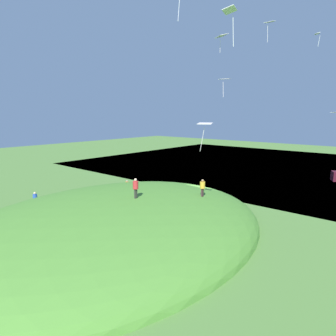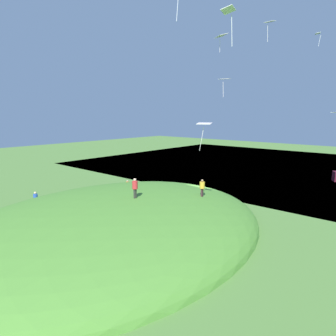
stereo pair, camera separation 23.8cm
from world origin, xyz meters
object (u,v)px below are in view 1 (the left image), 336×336
(person_on_hilltop, at_px, (136,186))
(person_near_shore, at_px, (35,198))
(kite_8, at_px, (270,23))
(kite_1, at_px, (317,35))
(kite_5, at_px, (230,12))
(person_walking_path, at_px, (127,185))
(kite_4, at_px, (335,113))
(kite_10, at_px, (224,80))
(kite_6, at_px, (205,125))
(person_watching_kites, at_px, (202,186))
(kite_0, at_px, (221,36))

(person_on_hilltop, bearing_deg, person_near_shore, 97.44)
(person_on_hilltop, relative_size, kite_8, 0.98)
(kite_1, distance_m, kite_5, 15.61)
(person_walking_path, relative_size, kite_4, 1.18)
(kite_10, bearing_deg, kite_8, 106.40)
(person_on_hilltop, relative_size, kite_6, 0.75)
(kite_5, xyz_separation_m, kite_8, (-10.14, -1.63, 1.90))
(person_on_hilltop, height_order, kite_5, kite_5)
(kite_4, distance_m, kite_6, 15.47)
(person_near_shore, bearing_deg, person_watching_kites, -102.41)
(kite_5, bearing_deg, person_walking_path, -112.69)
(kite_10, bearing_deg, kite_4, 131.31)
(kite_0, height_order, kite_8, kite_8)
(kite_0, relative_size, kite_6, 0.65)
(person_on_hilltop, bearing_deg, kite_8, -32.87)
(kite_5, bearing_deg, kite_4, 169.35)
(kite_0, xyz_separation_m, kite_8, (-3.85, 2.65, 1.43))
(person_watching_kites, height_order, kite_5, kite_5)
(kite_8, bearing_deg, kite_10, -73.60)
(kite_1, height_order, kite_10, kite_1)
(kite_10, bearing_deg, person_watching_kites, 4.94)
(person_walking_path, height_order, kite_1, kite_1)
(kite_8, distance_m, kite_10, 6.16)
(kite_0, bearing_deg, person_on_hilltop, -27.15)
(kite_0, bearing_deg, kite_10, -157.50)
(person_on_hilltop, xyz_separation_m, person_near_shore, (2.46, -13.32, -3.02))
(kite_5, distance_m, kite_6, 8.14)
(person_on_hilltop, xyz_separation_m, kite_0, (-7.09, 3.64, 12.61))
(kite_0, bearing_deg, kite_5, 34.25)
(person_watching_kites, relative_size, kite_0, 1.11)
(kite_0, xyz_separation_m, kite_6, (3.82, 0.99, -7.49))
(person_on_hilltop, relative_size, kite_10, 0.95)
(person_near_shore, height_order, kite_4, kite_4)
(person_watching_kites, bearing_deg, kite_0, 142.19)
(kite_1, bearing_deg, person_on_hilltop, -28.84)
(person_on_hilltop, xyz_separation_m, person_watching_kites, (-5.84, 2.85, -0.63))
(kite_0, xyz_separation_m, kite_1, (-9.21, 5.34, 1.04))
(kite_1, bearing_deg, person_walking_path, -69.06)
(person_near_shore, bearing_deg, person_on_hilltop, -119.11)
(person_on_hilltop, height_order, kite_4, kite_4)
(person_walking_path, bearing_deg, kite_1, 118.75)
(person_watching_kites, bearing_deg, kite_1, 143.93)
(kite_6, bearing_deg, person_watching_kites, -145.14)
(kite_8, relative_size, kite_10, 0.97)
(person_walking_path, xyz_separation_m, kite_1, (-7.62, 19.91, 16.83))
(kite_6, bearing_deg, kite_5, 53.09)
(kite_4, xyz_separation_m, kite_10, (7.49, -8.52, 3.22))
(kite_0, bearing_deg, kite_8, 145.50)
(person_near_shore, xyz_separation_m, kite_5, (-3.26, 21.24, 15.15))
(kite_4, xyz_separation_m, kite_6, (14.05, -6.40, -0.97))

